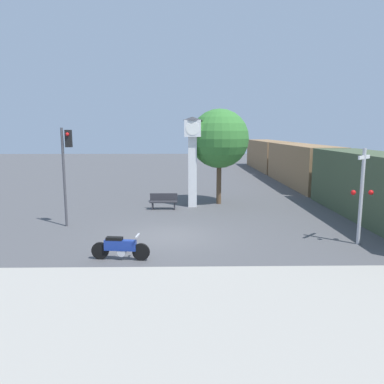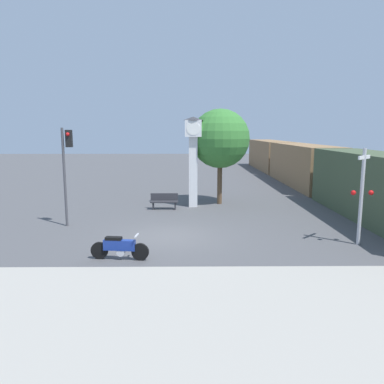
{
  "view_description": "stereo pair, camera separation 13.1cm",
  "coord_description": "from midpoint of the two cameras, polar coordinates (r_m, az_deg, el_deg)",
  "views": [
    {
      "loc": [
        0.73,
        -15.72,
        4.52
      ],
      "look_at": [
        1.04,
        1.32,
        1.74
      ],
      "focal_mm": 35.0,
      "sensor_mm": 36.0,
      "label": 1
    },
    {
      "loc": [
        0.86,
        -15.72,
        4.52
      ],
      "look_at": [
        1.04,
        1.32,
        1.74
      ],
      "focal_mm": 35.0,
      "sensor_mm": 36.0,
      "label": 2
    }
  ],
  "objects": [
    {
      "name": "traffic_light",
      "position": [
        18.54,
        -18.38,
        4.7
      ],
      "size": [
        0.5,
        0.35,
        4.68
      ],
      "color": "#47474C",
      "rests_on": "ground_plane"
    },
    {
      "name": "bench",
      "position": [
        21.91,
        -4.09,
        -1.36
      ],
      "size": [
        1.6,
        0.44,
        0.92
      ],
      "color": "#2D2D33",
      "rests_on": "ground_plane"
    },
    {
      "name": "motorcycle",
      "position": [
        13.62,
        -10.73,
        -8.3
      ],
      "size": [
        2.1,
        0.47,
        0.93
      ],
      "rotation": [
        0.0,
        0.0,
        -0.11
      ],
      "color": "black",
      "rests_on": "ground_plane"
    },
    {
      "name": "sidewalk_strip",
      "position": [
        9.88,
        -5.41,
        -17.67
      ],
      "size": [
        36.0,
        6.0,
        0.1
      ],
      "color": "#9E998E",
      "rests_on": "ground_plane"
    },
    {
      "name": "freight_train",
      "position": [
        33.18,
        16.61,
        4.01
      ],
      "size": [
        2.8,
        39.13,
        3.4
      ],
      "color": "#425138",
      "rests_on": "ground_plane"
    },
    {
      "name": "clock_tower",
      "position": [
        22.3,
        0.34,
        6.67
      ],
      "size": [
        1.16,
        1.16,
        5.35
      ],
      "color": "white",
      "rests_on": "ground_plane"
    },
    {
      "name": "railroad_crossing_signal",
      "position": [
        16.22,
        24.66,
        -0.14
      ],
      "size": [
        0.9,
        0.82,
        3.87
      ],
      "color": "#B7B7BC",
      "rests_on": "ground_plane"
    },
    {
      "name": "ground_plane",
      "position": [
        16.38,
        -3.38,
        -6.77
      ],
      "size": [
        120.0,
        120.0,
        0.0
      ],
      "primitive_type": "plane",
      "color": "#4C4C4F"
    },
    {
      "name": "street_tree",
      "position": [
        23.22,
        4.48,
        8.08
      ],
      "size": [
        3.62,
        3.62,
        5.87
      ],
      "color": "brown",
      "rests_on": "ground_plane"
    }
  ]
}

